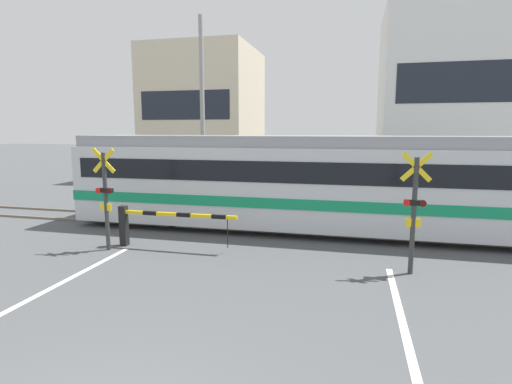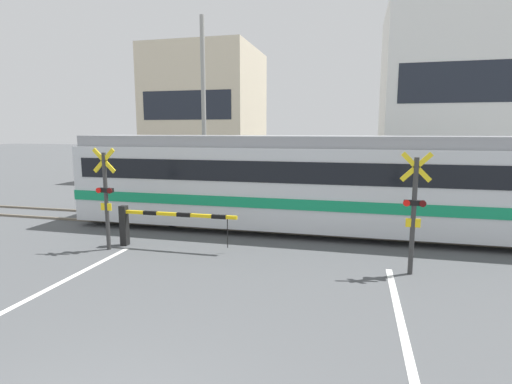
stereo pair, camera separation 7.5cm
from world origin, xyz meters
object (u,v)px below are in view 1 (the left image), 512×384
Objects in this scene: crossing_barrier_near at (150,221)px; crossing_signal_right at (414,208)px; pedestrian at (279,181)px; crossing_barrier_far at (361,194)px; crossing_signal_left at (106,195)px; commuter_train at (331,181)px.

crossing_signal_right is (6.87, -0.49, 0.78)m from crossing_barrier_near.
pedestrian is (2.25, 7.82, 0.25)m from crossing_barrier_near.
crossing_barrier_far is 9.69m from crossing_signal_left.
pedestrian is at bearing 118.41° from commuter_train.
crossing_signal_right reaches higher than crossing_barrier_near.
crossing_barrier_far is at bearing 98.60° from crossing_signal_right.
pedestrian is at bearing 73.97° from crossing_barrier_near.
crossing_barrier_far is at bearing 44.69° from crossing_signal_left.
crossing_barrier_far is 6.91m from crossing_signal_right.
crossing_signal_left is (-1.03, -0.49, 0.78)m from crossing_barrier_near.
commuter_train is 6.06× the size of crossing_signal_left.
commuter_train is 5.78m from crossing_barrier_near.
crossing_barrier_near is at bearing -132.82° from crossing_barrier_far.
crossing_barrier_near is 1.98× the size of pedestrian.
commuter_train is 6.06× the size of crossing_signal_right.
crossing_signal_right is (7.89, 0.00, 0.00)m from crossing_signal_left.
crossing_signal_left is at bearing -154.48° from crossing_barrier_near.
pedestrian is (3.27, 8.31, -0.53)m from crossing_signal_left.
crossing_barrier_far is (1.04, 3.22, -0.90)m from commuter_train.
crossing_barrier_far is at bearing -22.85° from pedestrian.
crossing_signal_right is 1.60× the size of pedestrian.
commuter_train reaches higher than pedestrian.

